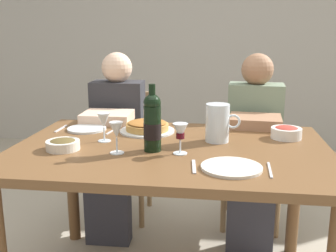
{
  "coord_description": "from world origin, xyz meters",
  "views": [
    {
      "loc": [
        0.23,
        -1.81,
        1.3
      ],
      "look_at": [
        -0.02,
        0.03,
        0.85
      ],
      "focal_mm": 42.76,
      "sensor_mm": 36.0,
      "label": 1
    }
  ],
  "objects_px": {
    "wine_glass_left_diner": "(104,122)",
    "wine_glass_centre": "(116,131)",
    "chair_right": "(253,150)",
    "wine_bottle": "(152,123)",
    "olive_bowl": "(63,144)",
    "water_pitcher": "(218,125)",
    "dinner_plate_right_setting": "(87,129)",
    "diner_left": "(115,138)",
    "dinner_plate_left_setting": "(232,167)",
    "baked_tart": "(147,127)",
    "diner_right": "(254,143)",
    "dining_table": "(171,165)",
    "chair_left": "(123,145)",
    "salad_bowl": "(286,132)",
    "wine_glass_right_diner": "(180,133)"
  },
  "relations": [
    {
      "from": "wine_glass_centre",
      "to": "diner_right",
      "type": "distance_m",
      "value": 1.05
    },
    {
      "from": "wine_glass_left_diner",
      "to": "dinner_plate_left_setting",
      "type": "relative_size",
      "value": 0.58
    },
    {
      "from": "dinner_plate_right_setting",
      "to": "diner_right",
      "type": "relative_size",
      "value": 0.18
    },
    {
      "from": "wine_glass_right_diner",
      "to": "wine_glass_left_diner",
      "type": "bearing_deg",
      "value": 158.81
    },
    {
      "from": "wine_glass_right_diner",
      "to": "wine_glass_centre",
      "type": "xyz_separation_m",
      "value": [
        -0.28,
        -0.03,
        0.0
      ]
    },
    {
      "from": "salad_bowl",
      "to": "baked_tart",
      "type": "bearing_deg",
      "value": 176.99
    },
    {
      "from": "water_pitcher",
      "to": "olive_bowl",
      "type": "relative_size",
      "value": 1.21
    },
    {
      "from": "wine_bottle",
      "to": "wine_glass_right_diner",
      "type": "xyz_separation_m",
      "value": [
        0.13,
        -0.03,
        -0.04
      ]
    },
    {
      "from": "baked_tart",
      "to": "chair_left",
      "type": "relative_size",
      "value": 0.34
    },
    {
      "from": "olive_bowl",
      "to": "wine_glass_left_diner",
      "type": "relative_size",
      "value": 1.08
    },
    {
      "from": "salad_bowl",
      "to": "chair_right",
      "type": "bearing_deg",
      "value": 99.77
    },
    {
      "from": "chair_right",
      "to": "olive_bowl",
      "type": "bearing_deg",
      "value": 50.43
    },
    {
      "from": "dinner_plate_left_setting",
      "to": "diner_left",
      "type": "height_order",
      "value": "diner_left"
    },
    {
      "from": "dinner_plate_left_setting",
      "to": "diner_left",
      "type": "distance_m",
      "value": 1.17
    },
    {
      "from": "wine_bottle",
      "to": "water_pitcher",
      "type": "xyz_separation_m",
      "value": [
        0.29,
        0.2,
        -0.05
      ]
    },
    {
      "from": "dining_table",
      "to": "olive_bowl",
      "type": "bearing_deg",
      "value": -166.75
    },
    {
      "from": "water_pitcher",
      "to": "dinner_plate_left_setting",
      "type": "relative_size",
      "value": 0.77
    },
    {
      "from": "wine_glass_left_diner",
      "to": "wine_glass_centre",
      "type": "height_order",
      "value": "same"
    },
    {
      "from": "wine_glass_centre",
      "to": "chair_right",
      "type": "bearing_deg",
      "value": 55.81
    },
    {
      "from": "diner_right",
      "to": "chair_left",
      "type": "bearing_deg",
      "value": -10.44
    },
    {
      "from": "dinner_plate_right_setting",
      "to": "diner_left",
      "type": "height_order",
      "value": "diner_left"
    },
    {
      "from": "dining_table",
      "to": "dinner_plate_right_setting",
      "type": "bearing_deg",
      "value": 152.43
    },
    {
      "from": "diner_left",
      "to": "diner_right",
      "type": "relative_size",
      "value": 1.0
    },
    {
      "from": "wine_bottle",
      "to": "olive_bowl",
      "type": "distance_m",
      "value": 0.43
    },
    {
      "from": "water_pitcher",
      "to": "wine_glass_centre",
      "type": "bearing_deg",
      "value": -149.68
    },
    {
      "from": "dinner_plate_left_setting",
      "to": "diner_right",
      "type": "relative_size",
      "value": 0.21
    },
    {
      "from": "wine_bottle",
      "to": "chair_right",
      "type": "distance_m",
      "value": 1.15
    },
    {
      "from": "baked_tart",
      "to": "chair_right",
      "type": "height_order",
      "value": "chair_right"
    },
    {
      "from": "diner_right",
      "to": "dinner_plate_right_setting",
      "type": "bearing_deg",
      "value": 25.65
    },
    {
      "from": "diner_left",
      "to": "diner_right",
      "type": "height_order",
      "value": "same"
    },
    {
      "from": "baked_tart",
      "to": "dinner_plate_right_setting",
      "type": "height_order",
      "value": "baked_tart"
    },
    {
      "from": "chair_left",
      "to": "baked_tart",
      "type": "bearing_deg",
      "value": 114.27
    },
    {
      "from": "water_pitcher",
      "to": "chair_right",
      "type": "distance_m",
      "value": 0.85
    },
    {
      "from": "dining_table",
      "to": "wine_bottle",
      "type": "relative_size",
      "value": 4.88
    },
    {
      "from": "dinner_plate_left_setting",
      "to": "dinner_plate_right_setting",
      "type": "height_order",
      "value": "same"
    },
    {
      "from": "diner_left",
      "to": "chair_right",
      "type": "distance_m",
      "value": 0.94
    },
    {
      "from": "wine_glass_centre",
      "to": "dinner_plate_right_setting",
      "type": "height_order",
      "value": "wine_glass_centre"
    },
    {
      "from": "dinner_plate_right_setting",
      "to": "olive_bowl",
      "type": "bearing_deg",
      "value": -87.72
    },
    {
      "from": "baked_tart",
      "to": "wine_glass_left_diner",
      "type": "relative_size",
      "value": 2.08
    },
    {
      "from": "dinner_plate_left_setting",
      "to": "dinner_plate_right_setting",
      "type": "bearing_deg",
      "value": 145.49
    },
    {
      "from": "water_pitcher",
      "to": "chair_left",
      "type": "bearing_deg",
      "value": 132.06
    },
    {
      "from": "wine_glass_right_diner",
      "to": "diner_left",
      "type": "relative_size",
      "value": 0.12
    },
    {
      "from": "baked_tart",
      "to": "diner_right",
      "type": "height_order",
      "value": "diner_right"
    },
    {
      "from": "wine_glass_right_diner",
      "to": "dinner_plate_left_setting",
      "type": "relative_size",
      "value": 0.57
    },
    {
      "from": "wine_glass_left_diner",
      "to": "wine_glass_centre",
      "type": "xyz_separation_m",
      "value": [
        0.11,
        -0.18,
        0.0
      ]
    },
    {
      "from": "dining_table",
      "to": "dinner_plate_left_setting",
      "type": "bearing_deg",
      "value": -44.5
    },
    {
      "from": "wine_glass_centre",
      "to": "wine_bottle",
      "type": "bearing_deg",
      "value": 21.48
    },
    {
      "from": "diner_left",
      "to": "diner_right",
      "type": "distance_m",
      "value": 0.89
    },
    {
      "from": "wine_bottle",
      "to": "diner_left",
      "type": "height_order",
      "value": "diner_left"
    },
    {
      "from": "wine_glass_left_diner",
      "to": "chair_right",
      "type": "distance_m",
      "value": 1.2
    }
  ]
}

